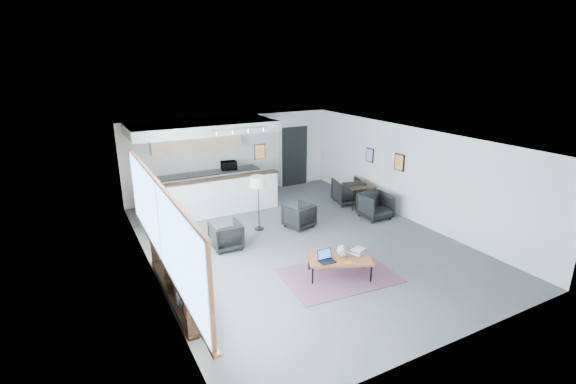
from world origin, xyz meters
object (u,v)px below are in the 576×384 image
book_stack (358,251)px  armchair_left (226,234)px  dining_chair_far (348,192)px  dining_table (359,187)px  dining_chair_near (376,207)px  laptop (326,258)px  coffee_table (339,259)px  armchair_right (299,215)px  microwave (229,165)px  ceramic_pot (343,251)px  floor_lamp (258,184)px

book_stack → armchair_left: size_ratio=0.55×
book_stack → dining_chair_far: size_ratio=0.54×
armchair_left → dining_table: armchair_left is taller
armchair_left → dining_chair_near: bearing=179.6°
laptop → armchair_left: armchair_left is taller
laptop → dining_chair_near: bearing=35.8°
coffee_table → dining_chair_far: bearing=76.1°
coffee_table → dining_chair_far: (2.91, 3.69, -0.03)m
armchair_right → dining_chair_far: (2.32, 0.97, 0.01)m
laptop → armchair_left: bearing=118.7°
microwave → dining_chair_near: bearing=-42.8°
coffee_table → dining_table: bearing=71.9°
dining_table → ceramic_pot: bearing=-131.8°
dining_chair_far → armchair_left: bearing=29.5°
book_stack → coffee_table: bearing=-179.6°
laptop → dining_table: size_ratio=0.34×
ceramic_pot → dining_chair_far: 4.64m
dining_chair_near → dining_table: bearing=78.7°
coffee_table → armchair_left: size_ratio=2.05×
coffee_table → dining_chair_far: 4.70m
armchair_right → dining_table: bearing=178.6°
ceramic_pot → microwave: size_ratio=0.52×
ceramic_pot → microwave: microwave is taller
ceramic_pot → dining_table: bearing=48.2°
laptop → dining_chair_near: 3.87m
laptop → dining_table: dining_table is taller
dining_chair_near → armchair_right: bearing=169.1°
book_stack → floor_lamp: 3.31m
book_stack → dining_chair_far: dining_chair_far is taller
ceramic_pot → book_stack: (0.39, -0.01, -0.08)m
armchair_right → coffee_table: bearing=62.4°
book_stack → dining_chair_near: dining_chair_near is taller
laptop → ceramic_pot: (0.41, -0.00, 0.06)m
ceramic_pot → armchair_left: bearing=125.4°
coffee_table → laptop: laptop is taller
armchair_right → dining_chair_near: 2.29m
dining_chair_far → microwave: size_ratio=1.47×
laptop → book_stack: (0.80, -0.02, -0.02)m
book_stack → armchair_left: bearing=131.0°
laptop → floor_lamp: (-0.09, 3.07, 0.78)m
armchair_right → dining_table: 2.56m
floor_lamp → dining_table: 3.54m
armchair_left → floor_lamp: size_ratio=0.49×
ceramic_pot → microwave: bearing=92.1°
laptop → dining_chair_near: (3.15, 2.23, -0.15)m
coffee_table → microwave: size_ratio=2.96×
ceramic_pot → dining_chair_far: bearing=52.5°
armchair_right → floor_lamp: bearing=-35.8°
armchair_right → book_stack: bearing=72.2°
dining_chair_near → armchair_left: bearing=179.1°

